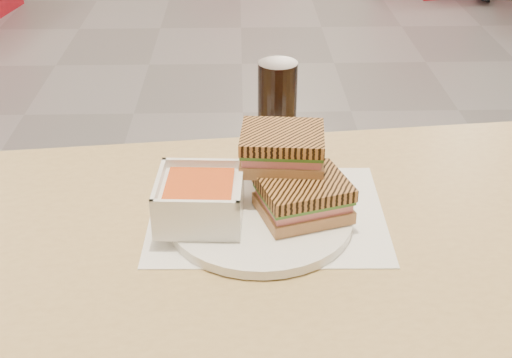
{
  "coord_description": "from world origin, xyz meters",
  "views": [
    {
      "loc": [
        -0.01,
        -2.82,
        1.3
      ],
      "look_at": [
        0.01,
        -2.0,
        0.82
      ],
      "focal_mm": 47.24,
      "sensor_mm": 36.0,
      "label": 1
    }
  ],
  "objects_px": {
    "panini_lower": "(303,197)",
    "plate": "(261,218)",
    "main_table": "(253,316)",
    "soup_bowl": "(200,201)",
    "cola_glass": "(277,102)"
  },
  "relations": [
    {
      "from": "main_table",
      "to": "soup_bowl",
      "type": "distance_m",
      "value": 0.19
    },
    {
      "from": "main_table",
      "to": "panini_lower",
      "type": "relative_size",
      "value": 8.65
    },
    {
      "from": "plate",
      "to": "cola_glass",
      "type": "distance_m",
      "value": 0.28
    },
    {
      "from": "main_table",
      "to": "soup_bowl",
      "type": "relative_size",
      "value": 9.99
    },
    {
      "from": "panini_lower",
      "to": "plate",
      "type": "bearing_deg",
      "value": -179.9
    },
    {
      "from": "main_table",
      "to": "cola_glass",
      "type": "bearing_deg",
      "value": 81.45
    },
    {
      "from": "panini_lower",
      "to": "cola_glass",
      "type": "distance_m",
      "value": 0.27
    },
    {
      "from": "main_table",
      "to": "plate",
      "type": "height_order",
      "value": "plate"
    },
    {
      "from": "main_table",
      "to": "cola_glass",
      "type": "xyz_separation_m",
      "value": [
        0.05,
        0.34,
        0.19
      ]
    },
    {
      "from": "plate",
      "to": "cola_glass",
      "type": "bearing_deg",
      "value": 82.01
    },
    {
      "from": "plate",
      "to": "soup_bowl",
      "type": "relative_size",
      "value": 2.12
    },
    {
      "from": "main_table",
      "to": "soup_bowl",
      "type": "xyz_separation_m",
      "value": [
        -0.07,
        0.06,
        0.16
      ]
    },
    {
      "from": "soup_bowl",
      "to": "cola_glass",
      "type": "distance_m",
      "value": 0.3
    },
    {
      "from": "plate",
      "to": "panini_lower",
      "type": "xyz_separation_m",
      "value": [
        0.06,
        0.0,
        0.04
      ]
    },
    {
      "from": "main_table",
      "to": "plate",
      "type": "bearing_deg",
      "value": 79.36
    }
  ]
}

